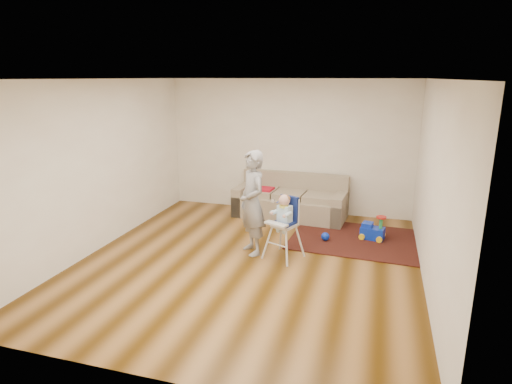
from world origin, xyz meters
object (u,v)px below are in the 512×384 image
(toy_ball, at_px, (325,237))
(ride_on_toy, at_px, (373,227))
(sofa, at_px, (290,197))
(high_chair, at_px, (284,228))
(adult, at_px, (252,203))
(side_table, at_px, (254,199))

(toy_ball, bearing_deg, ride_on_toy, 22.55)
(sofa, height_order, high_chair, high_chair)
(sofa, relative_size, ride_on_toy, 5.28)
(ride_on_toy, distance_m, toy_ball, 0.84)
(toy_ball, bearing_deg, adult, -142.81)
(sofa, height_order, ride_on_toy, sofa)
(ride_on_toy, bearing_deg, sofa, 164.75)
(sofa, distance_m, adult, 1.99)
(ride_on_toy, relative_size, high_chair, 0.41)
(side_table, relative_size, ride_on_toy, 1.19)
(high_chair, bearing_deg, sofa, 121.43)
(sofa, height_order, side_table, sofa)
(high_chair, bearing_deg, adult, -163.86)
(toy_ball, xyz_separation_m, high_chair, (-0.54, -0.86, 0.41))
(ride_on_toy, xyz_separation_m, adult, (-1.83, -1.12, 0.60))
(sofa, bearing_deg, adult, -91.47)
(sofa, relative_size, adult, 1.36)
(side_table, bearing_deg, high_chair, -62.90)
(toy_ball, xyz_separation_m, adult, (-1.06, -0.80, 0.74))
(side_table, height_order, toy_ball, side_table)
(side_table, distance_m, ride_on_toy, 2.65)
(side_table, distance_m, adult, 2.32)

